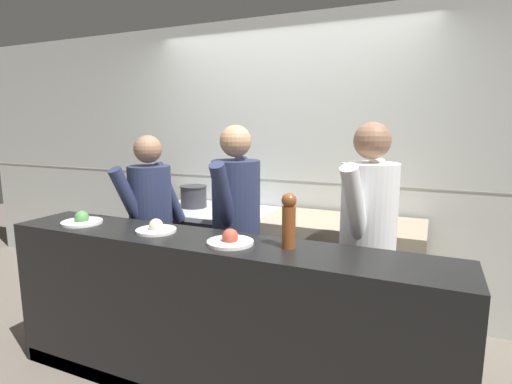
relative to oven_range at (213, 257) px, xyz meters
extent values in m
plane|color=#6B6056|center=(0.54, -0.90, -0.45)|extent=(14.00, 14.00, 0.00)
cube|color=silver|center=(0.54, 0.40, 0.85)|extent=(8.00, 0.06, 2.60)
cube|color=gray|center=(0.54, 0.37, 0.70)|extent=(8.00, 0.00, 0.01)
cube|color=#38383D|center=(0.00, 0.00, -0.02)|extent=(1.05, 0.70, 0.86)
cube|color=#B7BABF|center=(0.00, 0.00, 0.43)|extent=(1.08, 0.71, 0.04)
cube|color=#B7BABF|center=(0.00, -0.33, 0.04)|extent=(0.95, 0.03, 0.10)
cube|color=gray|center=(1.17, 0.00, 0.01)|extent=(1.24, 0.65, 0.92)
cube|color=black|center=(1.17, -0.30, -0.40)|extent=(1.21, 0.04, 0.10)
cube|color=black|center=(0.63, -1.11, 0.05)|extent=(2.80, 0.45, 1.00)
cylinder|color=#2D2D33|center=(-0.21, 0.02, 0.55)|extent=(0.24, 0.24, 0.20)
cylinder|color=#2D2D33|center=(-0.21, 0.02, 0.64)|extent=(0.25, 0.25, 0.01)
cylinder|color=#B7BABF|center=(0.24, -0.05, 0.54)|extent=(0.22, 0.22, 0.17)
cylinder|color=#B7BABF|center=(0.24, -0.05, 0.61)|extent=(0.24, 0.24, 0.01)
cone|color=#B7BABF|center=(1.37, 0.00, 0.52)|extent=(0.22, 0.22, 0.11)
cylinder|color=white|center=(-0.36, -1.13, 0.55)|extent=(0.27, 0.27, 0.02)
sphere|color=#4C8C47|center=(-0.36, -1.13, 0.59)|extent=(0.09, 0.09, 0.09)
cylinder|color=white|center=(0.23, -1.10, 0.55)|extent=(0.25, 0.25, 0.02)
sphere|color=beige|center=(0.23, -1.10, 0.58)|extent=(0.09, 0.09, 0.09)
cylinder|color=white|center=(0.78, -1.13, 0.55)|extent=(0.27, 0.27, 0.02)
sphere|color=#B24733|center=(0.78, -1.13, 0.59)|extent=(0.09, 0.09, 0.09)
cylinder|color=brown|center=(1.10, -1.07, 0.66)|extent=(0.07, 0.07, 0.23)
sphere|color=brown|center=(1.10, -1.07, 0.81)|extent=(0.08, 0.08, 0.08)
cube|color=black|center=(-0.16, -0.65, -0.08)|extent=(0.30, 0.23, 0.74)
cylinder|color=#262D4C|center=(-0.16, -0.65, 0.59)|extent=(0.38, 0.38, 0.61)
sphere|color=#8C664C|center=(-0.16, -0.65, 1.03)|extent=(0.21, 0.21, 0.21)
cylinder|color=#262D4C|center=(-0.12, -0.47, 0.67)|extent=(0.16, 0.32, 0.51)
cylinder|color=#262D4C|center=(-0.20, -0.84, 0.67)|extent=(0.16, 0.32, 0.51)
cube|color=black|center=(0.55, -0.61, -0.06)|extent=(0.30, 0.21, 0.78)
cylinder|color=#262D4C|center=(0.55, -0.61, 0.64)|extent=(0.36, 0.36, 0.64)
sphere|color=tan|center=(0.55, -0.61, 1.10)|extent=(0.22, 0.22, 0.22)
cylinder|color=#262D4C|center=(0.53, -0.41, 0.72)|extent=(0.13, 0.33, 0.54)
cylinder|color=#262D4C|center=(0.57, -0.81, 0.72)|extent=(0.13, 0.33, 0.54)
cube|color=black|center=(1.45, -0.60, -0.06)|extent=(0.33, 0.25, 0.78)
cylinder|color=white|center=(1.45, -0.60, 0.66)|extent=(0.41, 0.41, 0.65)
sphere|color=#8C664C|center=(1.45, -0.60, 1.11)|extent=(0.22, 0.22, 0.22)
cylinder|color=white|center=(1.50, -0.40, 0.73)|extent=(0.17, 0.34, 0.54)
cylinder|color=white|center=(1.41, -0.79, 0.73)|extent=(0.17, 0.34, 0.54)
camera|label=1|loc=(1.79, -3.05, 1.21)|focal=28.00mm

